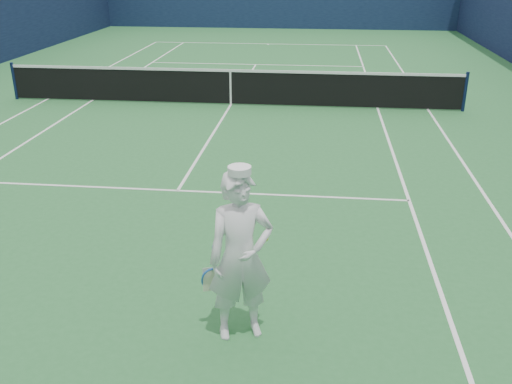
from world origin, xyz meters
TOP-DOWN VIEW (x-y plane):
  - ground at (0.00, 0.00)m, footprint 80.00×80.00m
  - court_markings at (0.00, 0.00)m, footprint 11.03×23.83m
  - windscreen_fence at (0.00, 0.00)m, footprint 20.12×36.12m
  - tennis_net at (0.00, 0.00)m, footprint 12.88×0.09m
  - tennis_player at (1.71, -10.42)m, footprint 0.90×0.68m

SIDE VIEW (x-z plane):
  - ground at x=0.00m, z-range 0.00..0.00m
  - court_markings at x=0.00m, z-range 0.00..0.01m
  - tennis_net at x=0.00m, z-range 0.02..1.09m
  - tennis_player at x=1.71m, z-range -0.02..1.98m
  - windscreen_fence at x=0.00m, z-range 0.00..4.00m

